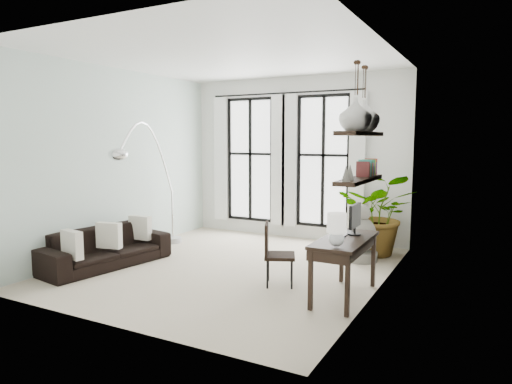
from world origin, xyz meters
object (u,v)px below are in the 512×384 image
Objects in this scene: sofa at (105,247)px; plant at (379,214)px; desk_chair at (274,250)px; buddha at (362,238)px; arc_lamp at (147,151)px; desk at (343,243)px.

plant is (3.62, 2.71, 0.42)m from sofa.
sofa is 2.38× the size of desk_chair.
buddha reaches higher than desk_chair.
arc_lamp reaches higher than desk_chair.
desk_chair is (-0.88, -2.31, -0.22)m from plant.
desk_chair is 1.93m from buddha.
buddha is (0.73, 1.79, -0.10)m from desk_chair.
desk_chair is 0.93× the size of buddha.
sofa is 4.55m from plant.
sofa is at bearing -175.55° from desk.
arc_lamp is 2.47× the size of buddha.
arc_lamp reaches higher than buddha.
desk_chair is 2.99m from arc_lamp.
sofa is 4.11m from buddha.
desk is 1.94m from buddha.
sofa is 1.75m from arc_lamp.
desk is 1.51× the size of desk_chair.
plant is 0.64m from buddha.
arc_lamp is (-3.52, -1.79, 1.06)m from plant.
plant is 1.66× the size of desk_chair.
desk reaches higher than sofa.
sofa is at bearing -96.27° from arc_lamp.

